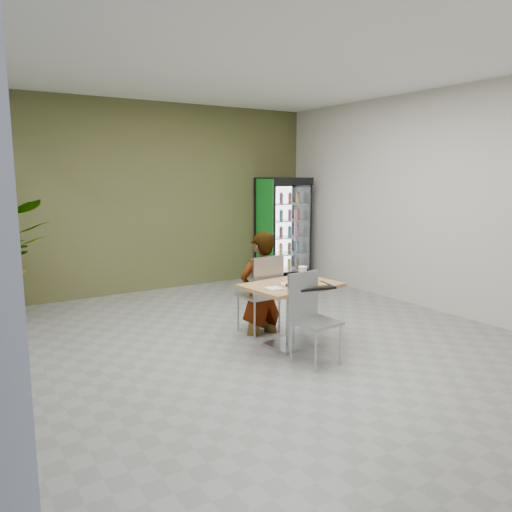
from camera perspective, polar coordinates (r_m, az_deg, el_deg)
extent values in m
plane|color=gray|center=(5.92, 1.33, -10.35)|extent=(7.00, 7.00, 0.00)
cube|color=tan|center=(5.75, 4.04, -3.40)|extent=(1.12, 0.84, 0.04)
cylinder|color=#A5A7AA|center=(5.85, 4.00, -6.99)|extent=(0.11, 0.11, 0.71)
cube|color=#A5A7AA|center=(5.95, 3.96, -10.06)|extent=(0.57, 0.47, 0.04)
cube|color=#A5A7AA|center=(6.34, 0.29, -4.51)|extent=(0.46, 0.46, 0.03)
cube|color=#A5A7AA|center=(6.12, 1.43, -2.49)|extent=(0.45, 0.05, 0.53)
cylinder|color=#A5A7AA|center=(6.66, 0.69, -5.96)|extent=(0.03, 0.03, 0.48)
cylinder|color=#A5A7AA|center=(6.46, -2.08, -6.46)|extent=(0.03, 0.03, 0.48)
cylinder|color=#A5A7AA|center=(6.36, 2.69, -6.70)|extent=(0.03, 0.03, 0.48)
cylinder|color=#A5A7AA|center=(6.15, -0.16, -7.26)|extent=(0.03, 0.03, 0.48)
cube|color=#A5A7AA|center=(5.32, 6.88, -7.54)|extent=(0.47, 0.47, 0.03)
cube|color=#A5A7AA|center=(5.39, 5.40, -4.48)|extent=(0.43, 0.07, 0.51)
cylinder|color=#A5A7AA|center=(5.15, 6.82, -10.80)|extent=(0.02, 0.02, 0.46)
cylinder|color=#A5A7AA|center=(5.40, 9.61, -9.90)|extent=(0.02, 0.02, 0.46)
cylinder|color=#A5A7AA|center=(5.39, 4.04, -9.80)|extent=(0.02, 0.02, 0.46)
cylinder|color=#A5A7AA|center=(5.63, 6.83, -9.00)|extent=(0.02, 0.02, 0.46)
imported|color=black|center=(6.30, 0.53, -4.42)|extent=(0.60, 0.40, 1.59)
cylinder|color=white|center=(5.75, 3.91, -3.13)|extent=(0.21, 0.21, 0.01)
cylinder|color=white|center=(5.85, 5.35, -2.13)|extent=(0.10, 0.10, 0.17)
cylinder|color=red|center=(5.85, 5.35, -2.18)|extent=(0.10, 0.10, 0.10)
cylinder|color=white|center=(5.83, 5.36, -1.26)|extent=(0.10, 0.10, 0.01)
cube|color=white|center=(5.45, 2.04, -3.75)|extent=(0.16, 0.16, 0.02)
cube|color=black|center=(5.57, 6.27, -3.48)|extent=(0.51, 0.41, 0.03)
cube|color=black|center=(9.52, 3.19, 3.11)|extent=(0.93, 0.76, 1.93)
cube|color=#17982A|center=(9.27, 0.97, 2.96)|extent=(0.08, 0.66, 1.89)
cube|color=silver|center=(9.25, 4.38, 3.04)|extent=(0.69, 0.08, 1.55)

